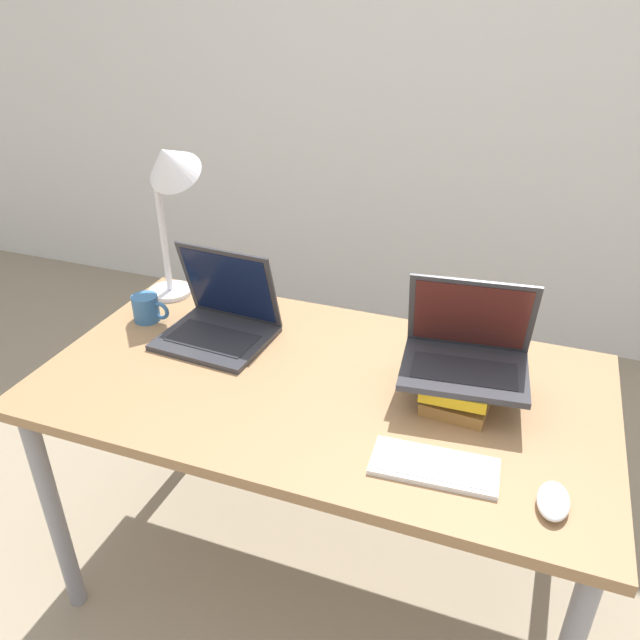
{
  "coord_description": "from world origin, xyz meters",
  "views": [
    {
      "loc": [
        0.46,
        -0.86,
        1.7
      ],
      "look_at": [
        -0.0,
        0.4,
        0.94
      ],
      "focal_mm": 35.0,
      "sensor_mm": 36.0,
      "label": 1
    }
  ],
  "objects_px": {
    "mouse": "(553,501)",
    "desk_lamp": "(169,180)",
    "book_stack": "(459,383)",
    "laptop_left": "(220,320)",
    "laptop_on_books": "(466,352)",
    "mug": "(147,308)",
    "wireless_keyboard": "(434,466)"
  },
  "relations": [
    {
      "from": "laptop_left",
      "to": "mouse",
      "type": "xyz_separation_m",
      "value": [
        0.94,
        -0.37,
        -0.04
      ]
    },
    {
      "from": "laptop_on_books",
      "to": "wireless_keyboard",
      "type": "height_order",
      "value": "laptop_on_books"
    },
    {
      "from": "book_stack",
      "to": "wireless_keyboard",
      "type": "xyz_separation_m",
      "value": [
        -0.0,
        -0.28,
        -0.04
      ]
    },
    {
      "from": "laptop_left",
      "to": "mug",
      "type": "relative_size",
      "value": 2.66
    },
    {
      "from": "book_stack",
      "to": "desk_lamp",
      "type": "relative_size",
      "value": 0.49
    },
    {
      "from": "wireless_keyboard",
      "to": "mouse",
      "type": "relative_size",
      "value": 2.49
    },
    {
      "from": "desk_lamp",
      "to": "book_stack",
      "type": "bearing_deg",
      "value": -13.15
    },
    {
      "from": "laptop_left",
      "to": "mug",
      "type": "bearing_deg",
      "value": 178.59
    },
    {
      "from": "laptop_left",
      "to": "book_stack",
      "type": "distance_m",
      "value": 0.7
    },
    {
      "from": "laptop_left",
      "to": "mouse",
      "type": "relative_size",
      "value": 2.86
    },
    {
      "from": "laptop_left",
      "to": "book_stack",
      "type": "bearing_deg",
      "value": -5.09
    },
    {
      "from": "mug",
      "to": "mouse",
      "type": "bearing_deg",
      "value": -17.38
    },
    {
      "from": "mouse",
      "to": "mug",
      "type": "relative_size",
      "value": 0.93
    },
    {
      "from": "laptop_on_books",
      "to": "mug",
      "type": "distance_m",
      "value": 0.96
    },
    {
      "from": "laptop_left",
      "to": "book_stack",
      "type": "relative_size",
      "value": 1.19
    },
    {
      "from": "mouse",
      "to": "desk_lamp",
      "type": "height_order",
      "value": "desk_lamp"
    },
    {
      "from": "mouse",
      "to": "laptop_left",
      "type": "bearing_deg",
      "value": 158.64
    },
    {
      "from": "laptop_on_books",
      "to": "mouse",
      "type": "xyz_separation_m",
      "value": [
        0.23,
        -0.31,
        -0.11
      ]
    },
    {
      "from": "book_stack",
      "to": "mouse",
      "type": "distance_m",
      "value": 0.39
    },
    {
      "from": "book_stack",
      "to": "mug",
      "type": "distance_m",
      "value": 0.95
    },
    {
      "from": "book_stack",
      "to": "laptop_on_books",
      "type": "height_order",
      "value": "laptop_on_books"
    },
    {
      "from": "mug",
      "to": "desk_lamp",
      "type": "bearing_deg",
      "value": 76.96
    },
    {
      "from": "wireless_keyboard",
      "to": "book_stack",
      "type": "bearing_deg",
      "value": 89.24
    },
    {
      "from": "laptop_on_books",
      "to": "book_stack",
      "type": "bearing_deg",
      "value": -121.47
    },
    {
      "from": "wireless_keyboard",
      "to": "desk_lamp",
      "type": "bearing_deg",
      "value": 151.71
    },
    {
      "from": "mouse",
      "to": "desk_lamp",
      "type": "relative_size",
      "value": 0.2
    },
    {
      "from": "desk_lamp",
      "to": "mouse",
      "type": "bearing_deg",
      "value": -24.15
    },
    {
      "from": "laptop_left",
      "to": "wireless_keyboard",
      "type": "distance_m",
      "value": 0.77
    },
    {
      "from": "mug",
      "to": "desk_lamp",
      "type": "xyz_separation_m",
      "value": [
        0.03,
        0.15,
        0.36
      ]
    },
    {
      "from": "book_stack",
      "to": "laptop_left",
      "type": "bearing_deg",
      "value": 174.91
    },
    {
      "from": "mouse",
      "to": "desk_lamp",
      "type": "bearing_deg",
      "value": 155.85
    },
    {
      "from": "book_stack",
      "to": "wireless_keyboard",
      "type": "relative_size",
      "value": 0.96
    }
  ]
}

